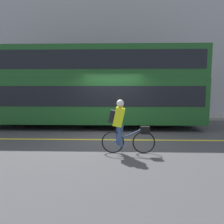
{
  "coord_description": "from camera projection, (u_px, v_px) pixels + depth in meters",
  "views": [
    {
      "loc": [
        0.25,
        -7.81,
        2.04
      ],
      "look_at": [
        0.0,
        0.33,
        1.0
      ],
      "focal_mm": 35.0,
      "sensor_mm": 36.0,
      "label": 1
    }
  ],
  "objects": [
    {
      "name": "street_sign_post",
      "position": [
        40.0,
        90.0,
        13.32
      ],
      "size": [
        0.36,
        0.09,
        2.76
      ],
      "color": "#59595B",
      "rests_on": "sidewalk_curb"
    },
    {
      "name": "building_facade",
      "position": [
        115.0,
        41.0,
        14.01
      ],
      "size": [
        60.0,
        0.3,
        9.66
      ],
      "color": "#9E9EA3",
      "rests_on": "ground_plane"
    },
    {
      "name": "road_center_line",
      "position": [
        112.0,
        140.0,
        8.06
      ],
      "size": [
        50.0,
        0.14,
        0.01
      ],
      "primitive_type": "cube",
      "color": "yellow",
      "rests_on": "ground_plane"
    },
    {
      "name": "cyclist_on_bike",
      "position": [
        123.0,
        125.0,
        6.39
      ],
      "size": [
        1.58,
        0.32,
        1.6
      ],
      "color": "black",
      "rests_on": "ground_plane"
    },
    {
      "name": "sidewalk_curb",
      "position": [
        115.0,
        116.0,
        13.48
      ],
      "size": [
        60.0,
        1.99,
        0.15
      ],
      "color": "gray",
      "rests_on": "ground_plane"
    },
    {
      "name": "bus",
      "position": [
        92.0,
        84.0,
        10.36
      ],
      "size": [
        10.1,
        2.54,
        3.71
      ],
      "color": "black",
      "rests_on": "ground_plane"
    },
    {
      "name": "ground_plane",
      "position": [
        112.0,
        140.0,
        8.01
      ],
      "size": [
        80.0,
        80.0,
        0.0
      ],
      "primitive_type": "plane",
      "color": "#424244"
    },
    {
      "name": "trash_bin",
      "position": [
        148.0,
        108.0,
        13.25
      ],
      "size": [
        0.51,
        0.51,
        0.9
      ],
      "color": "#194C23",
      "rests_on": "sidewalk_curb"
    }
  ]
}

